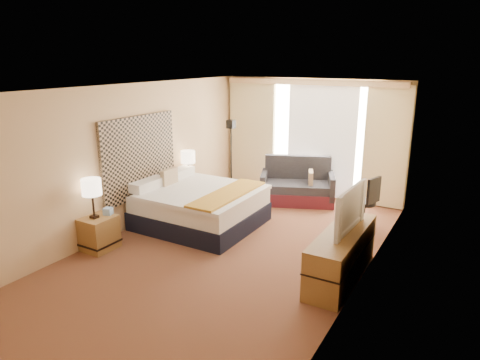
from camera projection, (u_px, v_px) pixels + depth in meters
The scene contains 21 objects.
floor at pixel (231, 249), 7.01m from camera, with size 4.20×7.00×0.02m, color maroon.
ceiling at pixel (230, 88), 6.29m from camera, with size 4.20×7.00×0.02m, color silver.
wall_back at pixel (312, 138), 9.56m from camera, with size 4.20×0.02×2.60m, color #DCB386.
wall_front at pixel (23, 263), 3.73m from camera, with size 4.20×0.02×2.60m, color #DCB386.
wall_left at pixel (130, 158), 7.66m from camera, with size 0.02×7.00×2.60m, color #DCB386.
wall_right at pixel (366, 194), 5.64m from camera, with size 0.02×7.00×2.60m, color #DCB386.
headboard at pixel (140, 157), 7.81m from camera, with size 0.06×1.85×1.50m, color black.
nightstand_left at pixel (99, 233), 6.96m from camera, with size 0.45×0.52×0.55m, color olive.
nightstand_right at pixel (191, 193), 9.04m from camera, with size 0.45×0.52×0.55m, color olive.
media_dresser at pixel (342, 255), 6.03m from camera, with size 0.50×1.80×0.70m, color olive.
window at pixel (322, 138), 9.41m from camera, with size 2.30×0.02×2.30m, color white.
curtains at pixel (310, 134), 9.44m from camera, with size 4.12×0.19×2.56m.
bed at pixel (200, 206), 7.95m from camera, with size 2.04×1.87×0.99m.
loveseat at pixel (297, 188), 9.24m from camera, with size 1.74×1.35×0.97m.
floor_lamp at pixel (231, 143), 9.37m from camera, with size 0.22×0.22×1.73m.
desk_chair at pixel (367, 205), 7.82m from camera, with size 0.48×0.48×0.97m.
lamp_left at pixel (91, 188), 6.72m from camera, with size 0.31×0.31×0.65m.
lamp_right at pixel (188, 158), 8.85m from camera, with size 0.30×0.30×0.62m.
tissue_box at pixel (108, 211), 6.99m from camera, with size 0.13×0.13×0.12m, color #87A9D1.
telephone at pixel (192, 180), 8.83m from camera, with size 0.17×0.13×0.07m, color black.
television at pixel (343, 208), 5.95m from camera, with size 1.09×0.14×0.63m, color black.
Camera 1 is at (3.34, -5.48, 3.03)m, focal length 32.00 mm.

